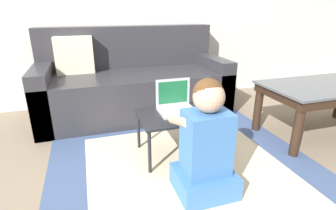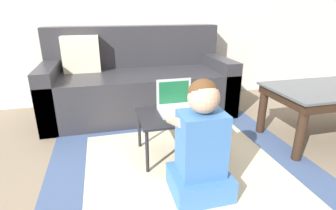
# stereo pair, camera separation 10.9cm
# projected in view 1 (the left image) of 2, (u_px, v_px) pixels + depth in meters

# --- Properties ---
(ground_plane) EXTENTS (16.00, 16.00, 0.00)m
(ground_plane) POSITION_uv_depth(u_px,v_px,m) (172.00, 172.00, 1.80)
(ground_plane) COLOR #7F705B
(area_rug) EXTENTS (1.87, 1.87, 0.01)m
(area_rug) POSITION_uv_depth(u_px,v_px,m) (188.00, 170.00, 1.82)
(area_rug) COLOR #3D517A
(area_rug) RESTS_ON ground_plane
(couch) EXTENTS (1.88, 0.82, 0.88)m
(couch) POSITION_uv_depth(u_px,v_px,m) (133.00, 85.00, 2.76)
(couch) COLOR #2D2D33
(couch) RESTS_ON ground_plane
(coffee_table) EXTENTS (1.08, 0.59, 0.46)m
(coffee_table) POSITION_uv_depth(u_px,v_px,m) (326.00, 92.00, 2.23)
(coffee_table) COLOR #4C5156
(coffee_table) RESTS_ON ground_plane
(laptop_desk) EXTENTS (0.56, 0.41, 0.33)m
(laptop_desk) POSITION_uv_depth(u_px,v_px,m) (177.00, 119.00, 1.92)
(laptop_desk) COLOR black
(laptop_desk) RESTS_ON ground_plane
(laptop) EXTENTS (0.27, 0.22, 0.23)m
(laptop) POSITION_uv_depth(u_px,v_px,m) (176.00, 106.00, 1.95)
(laptop) COLOR #B7BCC6
(laptop) RESTS_ON laptop_desk
(computer_mouse) EXTENTS (0.07, 0.10, 0.03)m
(computer_mouse) POSITION_uv_depth(u_px,v_px,m) (208.00, 110.00, 1.94)
(computer_mouse) COLOR #B2B7C1
(computer_mouse) RESTS_ON laptop_desk
(person_seated) EXTENTS (0.34, 0.41, 0.72)m
(person_seated) POSITION_uv_depth(u_px,v_px,m) (206.00, 146.00, 1.51)
(person_seated) COLOR #3D70B2
(person_seated) RESTS_ON ground_plane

